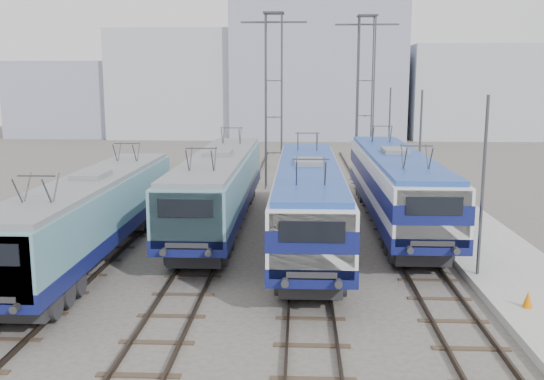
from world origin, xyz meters
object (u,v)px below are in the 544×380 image
(locomotive_center_left, at_px, (219,184))
(mast_rear, at_px, (389,134))
(catenary_tower_east, at_px, (365,93))
(locomotive_center_right, at_px, (308,195))
(safety_cone, at_px, (528,299))
(mast_front, at_px, (482,191))
(mast_mid, at_px, (420,153))
(locomotive_far_right, at_px, (395,181))
(catenary_tower_west, at_px, (274,93))
(locomotive_far_left, at_px, (92,211))

(locomotive_center_left, height_order, mast_rear, mast_rear)
(catenary_tower_east, xyz_separation_m, mast_rear, (2.10, 2.00, -3.14))
(locomotive_center_left, relative_size, locomotive_center_right, 1.00)
(locomotive_center_right, height_order, safety_cone, locomotive_center_right)
(locomotive_center_left, xyz_separation_m, mast_front, (10.85, -7.95, 1.19))
(mast_mid, relative_size, mast_rear, 1.00)
(locomotive_center_right, distance_m, mast_front, 8.02)
(locomotive_center_right, height_order, catenary_tower_east, catenary_tower_east)
(locomotive_center_left, bearing_deg, mast_rear, 55.94)
(locomotive_far_right, relative_size, catenary_tower_west, 1.58)
(locomotive_far_right, xyz_separation_m, catenary_tower_east, (-0.25, 13.25, 4.24))
(mast_rear, bearing_deg, locomotive_center_right, -108.27)
(locomotive_center_right, xyz_separation_m, mast_mid, (6.35, 7.23, 1.14))
(locomotive_far_right, height_order, mast_front, mast_front)
(catenary_tower_east, distance_m, mast_rear, 4.28)
(locomotive_far_right, relative_size, mast_rear, 2.70)
(locomotive_center_left, relative_size, catenary_tower_east, 1.55)
(catenary_tower_east, bearing_deg, locomotive_far_right, -88.92)
(catenary_tower_west, height_order, mast_front, catenary_tower_west)
(safety_cone, bearing_deg, mast_front, 100.20)
(locomotive_far_right, xyz_separation_m, safety_cone, (2.47, -12.18, -1.83))
(locomotive_center_left, relative_size, mast_mid, 2.65)
(catenary_tower_west, distance_m, catenary_tower_east, 6.80)
(locomotive_far_right, bearing_deg, mast_front, -78.06)
(locomotive_far_right, bearing_deg, locomotive_center_left, -174.91)
(locomotive_center_right, bearing_deg, mast_front, -36.91)
(locomotive_far_left, height_order, mast_mid, mast_mid)
(locomotive_center_right, xyz_separation_m, mast_front, (6.35, -4.77, 1.14))
(locomotive_center_right, distance_m, mast_rear, 20.28)
(locomotive_center_left, bearing_deg, mast_front, -36.23)
(locomotive_far_right, height_order, catenary_tower_west, catenary_tower_west)
(locomotive_far_left, relative_size, catenary_tower_west, 1.45)
(mast_mid, bearing_deg, mast_rear, 90.00)
(mast_front, xyz_separation_m, safety_cone, (0.62, -3.43, -2.93))
(locomotive_center_left, bearing_deg, locomotive_far_right, 5.09)
(locomotive_center_right, distance_m, locomotive_far_right, 6.01)
(locomotive_far_right, relative_size, safety_cone, 34.74)
(catenary_tower_west, xyz_separation_m, mast_rear, (8.60, 4.00, -3.14))
(mast_mid, bearing_deg, safety_cone, -87.71)
(locomotive_far_right, distance_m, mast_rear, 15.40)
(catenary_tower_east, bearing_deg, catenary_tower_west, -162.90)
(locomotive_center_right, height_order, locomotive_far_right, locomotive_far_right)
(mast_rear, bearing_deg, locomotive_far_left, -124.71)
(locomotive_far_right, distance_m, mast_front, 9.01)
(locomotive_center_right, xyz_separation_m, catenary_tower_west, (-2.25, 15.23, 4.28))
(locomotive_far_left, bearing_deg, locomotive_center_right, 18.01)
(locomotive_center_right, distance_m, catenary_tower_west, 15.98)
(mast_front, distance_m, mast_rear, 24.00)
(locomotive_center_right, relative_size, locomotive_far_right, 0.98)
(locomotive_center_right, relative_size, mast_rear, 2.65)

